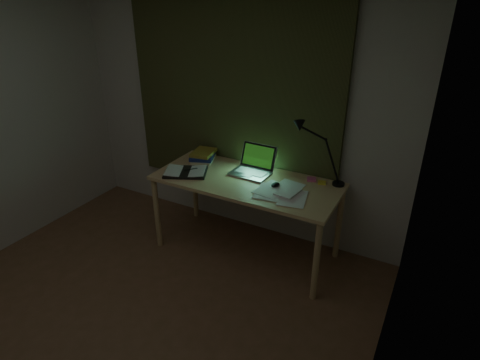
% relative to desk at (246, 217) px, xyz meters
% --- Properties ---
extents(floor, '(3.50, 4.00, 0.00)m').
position_rel_desk_xyz_m(floor, '(-0.37, -1.55, -0.38)').
color(floor, brown).
rests_on(floor, ground).
extents(wall_back, '(3.50, 0.00, 2.50)m').
position_rel_desk_xyz_m(wall_back, '(-0.37, 0.45, 0.87)').
color(wall_back, beige).
rests_on(wall_back, ground).
extents(wall_right, '(0.00, 4.00, 2.50)m').
position_rel_desk_xyz_m(wall_right, '(1.38, -1.55, 0.87)').
color(wall_right, beige).
rests_on(wall_right, ground).
extents(curtain, '(2.20, 0.06, 2.00)m').
position_rel_desk_xyz_m(curtain, '(-0.37, 0.41, 1.07)').
color(curtain, '#35381C').
rests_on(curtain, wall_back).
extents(desk, '(1.68, 0.74, 0.77)m').
position_rel_desk_xyz_m(desk, '(0.00, 0.00, 0.00)').
color(desk, tan).
rests_on(desk, floor).
extents(laptop, '(0.36, 0.41, 0.25)m').
position_rel_desk_xyz_m(laptop, '(-0.02, 0.12, 0.51)').
color(laptop, '#A5A5AA').
rests_on(laptop, desk).
extents(open_textbook, '(0.46, 0.41, 0.03)m').
position_rel_desk_xyz_m(open_textbook, '(-0.56, -0.14, 0.40)').
color(open_textbook, silver).
rests_on(open_textbook, desk).
extents(book_stack, '(0.27, 0.30, 0.10)m').
position_rel_desk_xyz_m(book_stack, '(-0.59, 0.19, 0.44)').
color(book_stack, silver).
rests_on(book_stack, desk).
extents(loose_papers, '(0.46, 0.47, 0.02)m').
position_rel_desk_xyz_m(loose_papers, '(0.37, -0.04, 0.39)').
color(loose_papers, white).
rests_on(loose_papers, desk).
extents(mouse, '(0.08, 0.10, 0.03)m').
position_rel_desk_xyz_m(mouse, '(0.28, 0.00, 0.40)').
color(mouse, black).
rests_on(mouse, desk).
extents(sticky_yellow, '(0.08, 0.08, 0.01)m').
position_rel_desk_xyz_m(sticky_yellow, '(0.62, 0.26, 0.39)').
color(sticky_yellow, yellow).
rests_on(sticky_yellow, desk).
extents(sticky_pink, '(0.10, 0.10, 0.02)m').
position_rel_desk_xyz_m(sticky_pink, '(0.52, 0.28, 0.39)').
color(sticky_pink, '#ED5C99').
rests_on(sticky_pink, desk).
extents(desk_lamp, '(0.40, 0.32, 0.58)m').
position_rel_desk_xyz_m(desk_lamp, '(0.76, 0.29, 0.67)').
color(desk_lamp, black).
rests_on(desk_lamp, desk).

